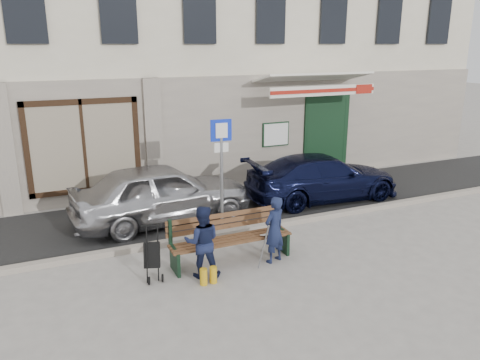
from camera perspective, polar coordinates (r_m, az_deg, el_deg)
ground at (r=9.41m, az=5.87°, el=-9.32°), size 80.00×80.00×0.00m
asphalt_lane at (r=11.98m, az=-1.49°, el=-3.48°), size 60.00×3.20×0.01m
curb at (r=10.59m, az=1.84°, el=-5.87°), size 60.00×0.18×0.12m
building at (r=16.38m, az=-9.23°, el=19.29°), size 20.00×8.27×10.00m
car_silver at (r=11.04m, az=-9.48°, el=-1.57°), size 4.29×2.00×1.42m
car_navy at (r=12.72m, az=10.05°, el=0.33°), size 4.30×1.90×1.23m
parking_sign at (r=10.11m, az=-2.28°, el=2.66°), size 0.47×0.08×2.52m
bench at (r=9.00m, az=-1.40°, el=-7.24°), size 2.40×1.17×0.98m
man at (r=8.95m, az=4.21°, el=-6.05°), size 0.56×0.46×1.31m
woman at (r=8.41m, az=-4.63°, el=-7.50°), size 0.78×0.68×1.34m
stroller at (r=8.53m, az=-10.66°, el=-9.12°), size 0.35×0.45×0.98m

